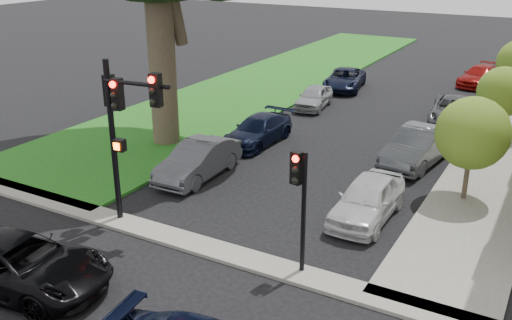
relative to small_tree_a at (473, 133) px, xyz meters
The scene contains 16 objects.
ground 11.79m from the small_tree_a, 122.62° to the right, with size 140.00×140.00×0.00m, color black.
grass_strip 21.04m from the small_tree_a, 136.72° to the left, with size 8.00×44.00×0.12m, color #1F5D14.
sidewalk_cross 10.20m from the small_tree_a, 128.89° to the right, with size 60.00×1.00×0.12m, color gray.
small_tree_a is the anchor object (origin of this frame).
small_tree_b 8.01m from the small_tree_a, 90.00° to the left, with size 2.38×2.38×3.57m.
traffic_signal_main 12.18m from the small_tree_a, 142.08° to the right, with size 2.73×0.71×5.58m.
traffic_signal_secondary 8.16m from the small_tree_a, 113.32° to the right, with size 0.50×0.40×3.73m.
car_cross_near 15.44m from the small_tree_a, 128.78° to the right, with size 2.46×5.34×1.48m, color black.
car_parked_0 4.56m from the small_tree_a, 129.60° to the right, with size 1.74×4.33×1.47m, color silver.
car_parked_1 4.24m from the small_tree_a, 130.87° to the left, with size 1.68×4.83×1.59m, color #3F4247.
car_parked_2 10.34m from the small_tree_a, 103.87° to the left, with size 2.23×4.84×1.34m, color #3F4247.
car_parked_4 19.68m from the small_tree_a, 97.81° to the left, with size 1.83×4.49×1.30m, color maroon.
car_parked_5 10.46m from the small_tree_a, 163.18° to the right, with size 1.57×4.50×1.48m, color #3F4247.
car_parked_6 10.16m from the small_tree_a, 169.19° to the left, with size 1.82×4.48×1.30m, color black.
car_parked_7 13.57m from the small_tree_a, 138.42° to the left, with size 1.52×3.77×1.28m, color #999BA0.
car_parked_8 17.43m from the small_tree_a, 125.88° to the left, with size 2.19×4.75×1.32m, color black.
Camera 1 is at (8.96, -10.86, 8.96)m, focal length 40.00 mm.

